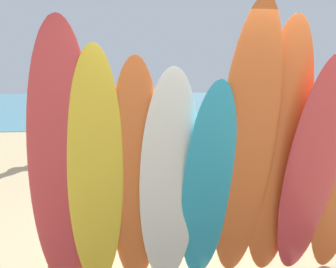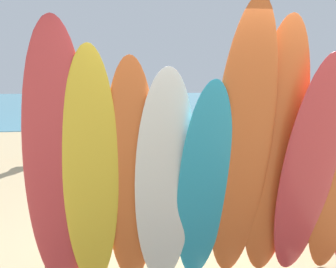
{
  "view_description": "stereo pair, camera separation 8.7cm",
  "coord_description": "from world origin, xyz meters",
  "px_view_note": "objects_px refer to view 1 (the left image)",
  "views": [
    {
      "loc": [
        -1.14,
        -3.86,
        1.96
      ],
      "look_at": [
        0.0,
        2.45,
        1.06
      ],
      "focal_mm": 41.86,
      "sensor_mm": 36.0,
      "label": 1
    },
    {
      "loc": [
        -1.05,
        -3.87,
        1.96
      ],
      "look_at": [
        0.0,
        2.45,
        1.06
      ],
      "focal_mm": 41.86,
      "sensor_mm": 36.0,
      "label": 2
    }
  ],
  "objects_px": {
    "surfboard_orange_6": "(278,156)",
    "beachgoer_by_water": "(223,121)",
    "beachgoer_near_rack": "(38,120)",
    "beachgoer_photographing": "(310,137)",
    "surfboard_white_3": "(169,184)",
    "beachgoer_strolling": "(162,123)",
    "surfboard_red_7": "(312,172)",
    "surfboard_orange_2": "(135,179)",
    "beach_chair_blue": "(321,158)",
    "surfboard_rack": "(209,216)",
    "surfboard_teal_4": "(208,187)",
    "surfboard_orange_5": "(245,152)",
    "surfboard_red_0": "(62,166)",
    "surfboard_yellow_1": "(96,177)"
  },
  "relations": [
    {
      "from": "beachgoer_photographing",
      "to": "surfboard_rack",
      "type": "bearing_deg",
      "value": 61.77
    },
    {
      "from": "beachgoer_strolling",
      "to": "beachgoer_near_rack",
      "type": "height_order",
      "value": "beachgoer_near_rack"
    },
    {
      "from": "surfboard_rack",
      "to": "beach_chair_blue",
      "type": "relative_size",
      "value": 4.06
    },
    {
      "from": "surfboard_orange_6",
      "to": "beachgoer_by_water",
      "type": "xyz_separation_m",
      "value": [
        1.38,
        5.77,
        -0.32
      ]
    },
    {
      "from": "surfboard_orange_5",
      "to": "beachgoer_by_water",
      "type": "relative_size",
      "value": 1.66
    },
    {
      "from": "surfboard_red_0",
      "to": "surfboard_teal_4",
      "type": "bearing_deg",
      "value": -3.86
    },
    {
      "from": "beachgoer_by_water",
      "to": "surfboard_orange_5",
      "type": "bearing_deg",
      "value": -41.77
    },
    {
      "from": "surfboard_white_3",
      "to": "beachgoer_strolling",
      "type": "xyz_separation_m",
      "value": [
        0.92,
        5.98,
        -0.13
      ]
    },
    {
      "from": "surfboard_teal_4",
      "to": "surfboard_orange_6",
      "type": "distance_m",
      "value": 0.73
    },
    {
      "from": "surfboard_white_3",
      "to": "beach_chair_blue",
      "type": "bearing_deg",
      "value": 43.87
    },
    {
      "from": "surfboard_red_7",
      "to": "beachgoer_near_rack",
      "type": "height_order",
      "value": "surfboard_red_7"
    },
    {
      "from": "surfboard_red_7",
      "to": "surfboard_teal_4",
      "type": "bearing_deg",
      "value": 172.0
    },
    {
      "from": "surfboard_red_0",
      "to": "surfboard_yellow_1",
      "type": "distance_m",
      "value": 0.29
    },
    {
      "from": "surfboard_orange_6",
      "to": "beachgoer_photographing",
      "type": "relative_size",
      "value": 1.46
    },
    {
      "from": "surfboard_red_0",
      "to": "surfboard_white_3",
      "type": "relative_size",
      "value": 1.19
    },
    {
      "from": "surfboard_white_3",
      "to": "surfboard_orange_5",
      "type": "bearing_deg",
      "value": -4.98
    },
    {
      "from": "surfboard_orange_2",
      "to": "surfboard_orange_6",
      "type": "bearing_deg",
      "value": 1.56
    },
    {
      "from": "surfboard_rack",
      "to": "surfboard_teal_4",
      "type": "xyz_separation_m",
      "value": [
        -0.17,
        -0.52,
        0.47
      ]
    },
    {
      "from": "surfboard_orange_2",
      "to": "beachgoer_strolling",
      "type": "distance_m",
      "value": 6.07
    },
    {
      "from": "surfboard_rack",
      "to": "surfboard_red_7",
      "type": "xyz_separation_m",
      "value": [
        0.83,
        -0.57,
        0.58
      ]
    },
    {
      "from": "surfboard_red_0",
      "to": "beachgoer_by_water",
      "type": "bearing_deg",
      "value": 56.75
    },
    {
      "from": "beachgoer_near_rack",
      "to": "beach_chair_blue",
      "type": "bearing_deg",
      "value": -79.79
    },
    {
      "from": "beachgoer_strolling",
      "to": "beachgoer_by_water",
      "type": "bearing_deg",
      "value": 85.97
    },
    {
      "from": "beach_chair_blue",
      "to": "beachgoer_strolling",
      "type": "bearing_deg",
      "value": 123.26
    },
    {
      "from": "surfboard_orange_6",
      "to": "beachgoer_strolling",
      "type": "bearing_deg",
      "value": 92.3
    },
    {
      "from": "beachgoer_near_rack",
      "to": "beachgoer_photographing",
      "type": "relative_size",
      "value": 1.0
    },
    {
      "from": "surfboard_orange_2",
      "to": "beach_chair_blue",
      "type": "relative_size",
      "value": 2.64
    },
    {
      "from": "surfboard_orange_2",
      "to": "beach_chair_blue",
      "type": "bearing_deg",
      "value": 44.6
    },
    {
      "from": "surfboard_white_3",
      "to": "surfboard_teal_4",
      "type": "relative_size",
      "value": 1.03
    },
    {
      "from": "surfboard_rack",
      "to": "beachgoer_by_water",
      "type": "xyz_separation_m",
      "value": [
        1.88,
        5.25,
        0.42
      ]
    },
    {
      "from": "surfboard_orange_5",
      "to": "surfboard_orange_6",
      "type": "distance_m",
      "value": 0.36
    },
    {
      "from": "surfboard_red_0",
      "to": "surfboard_teal_4",
      "type": "distance_m",
      "value": 1.3
    },
    {
      "from": "surfboard_orange_2",
      "to": "surfboard_red_0",
      "type": "bearing_deg",
      "value": -173.29
    },
    {
      "from": "surfboard_orange_6",
      "to": "beachgoer_photographing",
      "type": "xyz_separation_m",
      "value": [
        1.83,
        2.6,
        -0.25
      ]
    },
    {
      "from": "surfboard_orange_6",
      "to": "beachgoer_by_water",
      "type": "distance_m",
      "value": 5.94
    },
    {
      "from": "surfboard_red_0",
      "to": "surfboard_orange_6",
      "type": "height_order",
      "value": "surfboard_orange_6"
    },
    {
      "from": "surfboard_yellow_1",
      "to": "surfboard_orange_2",
      "type": "relative_size",
      "value": 1.04
    },
    {
      "from": "surfboard_orange_5",
      "to": "beachgoer_photographing",
      "type": "relative_size",
      "value": 1.54
    },
    {
      "from": "surfboard_teal_4",
      "to": "surfboard_orange_6",
      "type": "xyz_separation_m",
      "value": [
        0.68,
        0.0,
        0.27
      ]
    },
    {
      "from": "surfboard_orange_6",
      "to": "surfboard_orange_5",
      "type": "bearing_deg",
      "value": -169.66
    },
    {
      "from": "beachgoer_near_rack",
      "to": "surfboard_red_0",
      "type": "bearing_deg",
      "value": -134.34
    },
    {
      "from": "surfboard_yellow_1",
      "to": "beachgoer_near_rack",
      "type": "height_order",
      "value": "surfboard_yellow_1"
    },
    {
      "from": "surfboard_red_0",
      "to": "surfboard_orange_6",
      "type": "bearing_deg",
      "value": -3.56
    },
    {
      "from": "surfboard_orange_6",
      "to": "surfboard_white_3",
      "type": "bearing_deg",
      "value": -179.17
    },
    {
      "from": "surfboard_red_7",
      "to": "beachgoer_strolling",
      "type": "bearing_deg",
      "value": 89.0
    },
    {
      "from": "surfboard_teal_4",
      "to": "surfboard_orange_5",
      "type": "relative_size",
      "value": 0.76
    },
    {
      "from": "surfboard_teal_4",
      "to": "surfboard_orange_6",
      "type": "height_order",
      "value": "surfboard_orange_6"
    },
    {
      "from": "surfboard_orange_2",
      "to": "beachgoer_near_rack",
      "type": "distance_m",
      "value": 6.39
    },
    {
      "from": "surfboard_red_0",
      "to": "surfboard_orange_6",
      "type": "relative_size",
      "value": 0.98
    },
    {
      "from": "surfboard_orange_6",
      "to": "beachgoer_strolling",
      "type": "height_order",
      "value": "surfboard_orange_6"
    }
  ]
}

